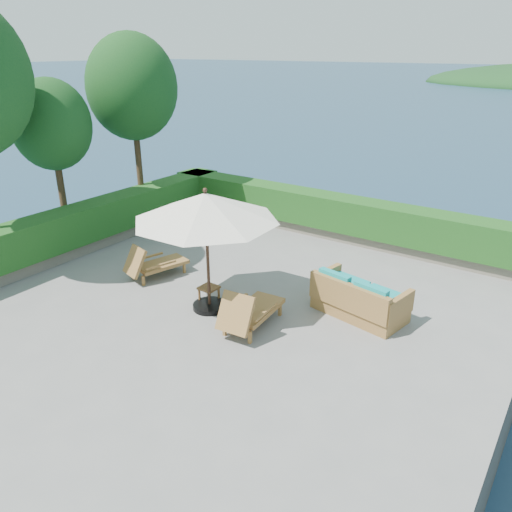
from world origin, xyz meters
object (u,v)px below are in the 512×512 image
Objects in this scene: side_table at (209,290)px; wicker_loveseat at (358,300)px; lounge_left at (153,263)px; patio_umbrella at (206,208)px; lounge_right at (249,311)px.

wicker_loveseat reaches higher than side_table.
lounge_left is 5.33m from wicker_loveseat.
wicker_loveseat is at bearing 28.10° from lounge_left.
patio_umbrella is 2.26× the size of lounge_right.
wicker_loveseat is (2.93, 1.62, -2.02)m from patio_umbrella.
patio_umbrella is 1.87× the size of wicker_loveseat.
lounge_right is at bearing -15.21° from side_table.
patio_umbrella is at bearing 166.19° from lounge_right.
patio_umbrella is at bearing 3.71° from lounge_left.
side_table is at bearing 160.15° from lounge_right.
patio_umbrella is 3.91m from wicker_loveseat.
lounge_right reaches higher than side_table.
patio_umbrella is 2.36m from lounge_right.
lounge_left is at bearing -157.23° from wicker_loveseat.
lounge_right reaches higher than lounge_left.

